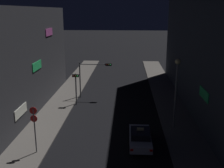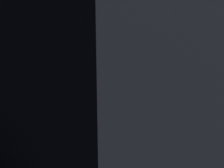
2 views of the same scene
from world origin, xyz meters
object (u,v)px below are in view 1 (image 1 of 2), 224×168
object	(u,v)px
sign_pole_left	(34,125)
traffic_light_overhead	(93,72)
traffic_light_left_kerb	(76,83)
taxi	(140,137)
street_lamp_near_block	(177,81)

from	to	relation	value
sign_pole_left	traffic_light_overhead	bearing A→B (deg)	79.47
traffic_light_left_kerb	taxi	bearing A→B (deg)	-53.58
street_lamp_near_block	sign_pole_left	bearing A→B (deg)	-155.23
street_lamp_near_block	traffic_light_overhead	bearing A→B (deg)	134.37
taxi	traffic_light_overhead	bearing A→B (deg)	113.72
taxi	sign_pole_left	xyz separation A→B (m)	(-8.38, -1.86, 1.73)
sign_pole_left	street_lamp_near_block	world-z (taller)	street_lamp_near_block
traffic_light_left_kerb	street_lamp_near_block	xyz separation A→B (m)	(10.75, -6.36, 2.06)
traffic_light_overhead	traffic_light_left_kerb	bearing A→B (deg)	-120.19
traffic_light_overhead	street_lamp_near_block	distance (m)	13.03
sign_pole_left	street_lamp_near_block	bearing A→B (deg)	24.77
traffic_light_overhead	sign_pole_left	distance (m)	14.99
taxi	traffic_light_overhead	xyz separation A→B (m)	(-5.64, 12.84, 2.73)
traffic_light_left_kerb	sign_pole_left	bearing A→B (deg)	-95.05
taxi	street_lamp_near_block	xyz separation A→B (m)	(3.42, 3.58, 4.10)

